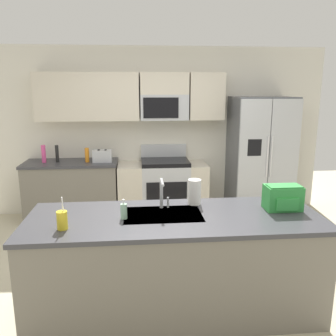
{
  "coord_description": "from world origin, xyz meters",
  "views": [
    {
      "loc": [
        -0.4,
        -3.47,
        1.99
      ],
      "look_at": [
        -0.02,
        0.6,
        1.05
      ],
      "focal_mm": 37.71,
      "sensor_mm": 36.0,
      "label": 1
    }
  ],
  "objects_px": {
    "bottle_orange": "(87,155)",
    "drink_cup_yellow": "(62,220)",
    "toaster": "(102,156)",
    "sink_faucet": "(162,191)",
    "soap_dispenser": "(124,211)",
    "pepper_mill": "(57,154)",
    "refrigerator": "(260,158)",
    "bottle_pink": "(44,154)",
    "paper_towel_roll": "(194,192)",
    "backpack": "(283,197)",
    "range_oven": "(163,189)"
  },
  "relations": [
    {
      "from": "bottle_pink",
      "to": "refrigerator",
      "type": "bearing_deg",
      "value": -1.02
    },
    {
      "from": "pepper_mill",
      "to": "paper_towel_roll",
      "type": "bearing_deg",
      "value": -50.85
    },
    {
      "from": "pepper_mill",
      "to": "bottle_orange",
      "type": "distance_m",
      "value": 0.44
    },
    {
      "from": "soap_dispenser",
      "to": "bottle_orange",
      "type": "bearing_deg",
      "value": 104.37
    },
    {
      "from": "bottle_orange",
      "to": "drink_cup_yellow",
      "type": "height_order",
      "value": "drink_cup_yellow"
    },
    {
      "from": "refrigerator",
      "to": "toaster",
      "type": "relative_size",
      "value": 6.61
    },
    {
      "from": "bottle_pink",
      "to": "sink_faucet",
      "type": "xyz_separation_m",
      "value": [
        1.59,
        -2.2,
        0.04
      ]
    },
    {
      "from": "refrigerator",
      "to": "backpack",
      "type": "height_order",
      "value": "refrigerator"
    },
    {
      "from": "sink_faucet",
      "to": "drink_cup_yellow",
      "type": "height_order",
      "value": "sink_faucet"
    },
    {
      "from": "toaster",
      "to": "sink_faucet",
      "type": "relative_size",
      "value": 0.99
    },
    {
      "from": "pepper_mill",
      "to": "soap_dispenser",
      "type": "bearing_deg",
      "value": -66.56
    },
    {
      "from": "bottle_pink",
      "to": "backpack",
      "type": "height_order",
      "value": "bottle_pink"
    },
    {
      "from": "toaster",
      "to": "drink_cup_yellow",
      "type": "height_order",
      "value": "drink_cup_yellow"
    },
    {
      "from": "refrigerator",
      "to": "bottle_orange",
      "type": "height_order",
      "value": "refrigerator"
    },
    {
      "from": "range_oven",
      "to": "drink_cup_yellow",
      "type": "relative_size",
      "value": 5.1
    },
    {
      "from": "sink_faucet",
      "to": "drink_cup_yellow",
      "type": "relative_size",
      "value": 1.06
    },
    {
      "from": "backpack",
      "to": "refrigerator",
      "type": "bearing_deg",
      "value": 75.27
    },
    {
      "from": "backpack",
      "to": "bottle_orange",
      "type": "bearing_deg",
      "value": 131.84
    },
    {
      "from": "bottle_orange",
      "to": "soap_dispenser",
      "type": "relative_size",
      "value": 1.25
    },
    {
      "from": "sink_faucet",
      "to": "soap_dispenser",
      "type": "relative_size",
      "value": 1.66
    },
    {
      "from": "refrigerator",
      "to": "bottle_orange",
      "type": "bearing_deg",
      "value": 179.43
    },
    {
      "from": "bottle_pink",
      "to": "paper_towel_roll",
      "type": "xyz_separation_m",
      "value": [
        1.9,
        -2.09,
        -0.01
      ]
    },
    {
      "from": "paper_towel_roll",
      "to": "backpack",
      "type": "bearing_deg",
      "value": -16.18
    },
    {
      "from": "bottle_orange",
      "to": "sink_faucet",
      "type": "distance_m",
      "value": 2.37
    },
    {
      "from": "drink_cup_yellow",
      "to": "refrigerator",
      "type": "bearing_deg",
      "value": 45.5
    },
    {
      "from": "soap_dispenser",
      "to": "paper_towel_roll",
      "type": "height_order",
      "value": "paper_towel_roll"
    },
    {
      "from": "toaster",
      "to": "bottle_orange",
      "type": "bearing_deg",
      "value": 178.22
    },
    {
      "from": "toaster",
      "to": "bottle_orange",
      "type": "relative_size",
      "value": 1.32
    },
    {
      "from": "refrigerator",
      "to": "bottle_pink",
      "type": "distance_m",
      "value": 3.27
    },
    {
      "from": "toaster",
      "to": "backpack",
      "type": "height_order",
      "value": "backpack"
    },
    {
      "from": "range_oven",
      "to": "bottle_orange",
      "type": "xyz_separation_m",
      "value": [
        -1.13,
        -0.05,
        0.56
      ]
    },
    {
      "from": "toaster",
      "to": "soap_dispenser",
      "type": "height_order",
      "value": "toaster"
    },
    {
      "from": "sink_faucet",
      "to": "paper_towel_roll",
      "type": "distance_m",
      "value": 0.34
    },
    {
      "from": "toaster",
      "to": "bottle_pink",
      "type": "relative_size",
      "value": 1.09
    },
    {
      "from": "refrigerator",
      "to": "sink_faucet",
      "type": "relative_size",
      "value": 6.56
    },
    {
      "from": "toaster",
      "to": "backpack",
      "type": "xyz_separation_m",
      "value": [
        1.82,
        -2.27,
        0.03
      ]
    },
    {
      "from": "soap_dispenser",
      "to": "sink_faucet",
      "type": "bearing_deg",
      "value": 32.24
    },
    {
      "from": "paper_towel_roll",
      "to": "range_oven",
      "type": "bearing_deg",
      "value": 93.85
    },
    {
      "from": "toaster",
      "to": "drink_cup_yellow",
      "type": "distance_m",
      "value": 2.56
    },
    {
      "from": "sink_faucet",
      "to": "backpack",
      "type": "xyz_separation_m",
      "value": [
        1.09,
        -0.12,
        -0.05
      ]
    },
    {
      "from": "refrigerator",
      "to": "sink_faucet",
      "type": "height_order",
      "value": "refrigerator"
    },
    {
      "from": "refrigerator",
      "to": "pepper_mill",
      "type": "relative_size",
      "value": 7.33
    },
    {
      "from": "pepper_mill",
      "to": "bottle_pink",
      "type": "relative_size",
      "value": 0.98
    },
    {
      "from": "bottle_orange",
      "to": "backpack",
      "type": "relative_size",
      "value": 0.66
    },
    {
      "from": "range_oven",
      "to": "paper_towel_roll",
      "type": "bearing_deg",
      "value": -86.15
    },
    {
      "from": "bottle_pink",
      "to": "drink_cup_yellow",
      "type": "bearing_deg",
      "value": -73.48
    },
    {
      "from": "soap_dispenser",
      "to": "pepper_mill",
      "type": "bearing_deg",
      "value": 113.44
    },
    {
      "from": "backpack",
      "to": "soap_dispenser",
      "type": "bearing_deg",
      "value": -175.95
    },
    {
      "from": "refrigerator",
      "to": "bottle_pink",
      "type": "height_order",
      "value": "refrigerator"
    },
    {
      "from": "bottle_orange",
      "to": "soap_dispenser",
      "type": "height_order",
      "value": "bottle_orange"
    }
  ]
}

